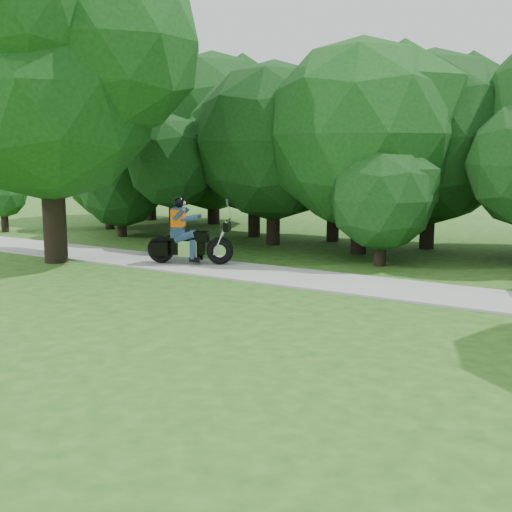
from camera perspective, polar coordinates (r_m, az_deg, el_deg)
The scene contains 5 objects.
ground at distance 8.53m, azimuth -2.61°, elevation -13.49°, with size 100.00×100.00×0.00m, color #265217.
walkway at distance 15.52m, azimuth 14.13°, elevation -3.09°, with size 60.00×2.20×0.06m, color #A4A49E.
tree_line at distance 21.52m, azimuth 19.31°, elevation 9.81°, with size 40.20×12.78×7.65m.
big_tree_west at distance 20.19m, azimuth -17.43°, elevation 15.96°, with size 8.64×6.56×9.96m.
touring_motorcycle at distance 18.57m, azimuth -6.38°, elevation 1.47°, with size 2.42×1.49×1.94m.
Camera 1 is at (4.41, -6.51, 3.33)m, focal length 45.00 mm.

